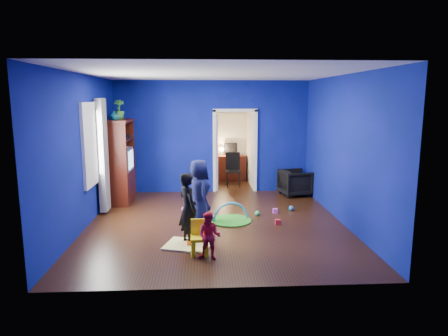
{
  "coord_description": "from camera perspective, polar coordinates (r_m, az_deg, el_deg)",
  "views": [
    {
      "loc": [
        -0.26,
        -7.62,
        2.45
      ],
      "look_at": [
        0.18,
        0.4,
        1.04
      ],
      "focal_mm": 32.0,
      "sensor_mm": 36.0,
      "label": 1
    }
  ],
  "objects": [
    {
      "name": "ceiling",
      "position": [
        7.63,
        -1.23,
        13.33
      ],
      "size": [
        5.0,
        5.5,
        0.01
      ],
      "primitive_type": "cube",
      "color": "white",
      "rests_on": "wall_back"
    },
    {
      "name": "child_navy",
      "position": [
        7.58,
        -3.59,
        -3.73
      ],
      "size": [
        0.62,
        0.75,
        1.32
      ],
      "primitive_type": "imported",
      "rotation": [
        0.0,
        0.0,
        1.94
      ],
      "color": "#0E0F36",
      "rests_on": "floor"
    },
    {
      "name": "wall_left",
      "position": [
        8.0,
        -19.41,
        2.21
      ],
      "size": [
        0.02,
        5.5,
        2.9
      ],
      "primitive_type": "cube",
      "color": "navy",
      "rests_on": "floor"
    },
    {
      "name": "window_left",
      "position": [
        8.32,
        -18.68,
        3.22
      ],
      "size": [
        0.03,
        0.95,
        1.55
      ],
      "primitive_type": "cube",
      "color": "white",
      "rests_on": "wall_left"
    },
    {
      "name": "toy_arch",
      "position": [
        8.13,
        0.94,
        -7.44
      ],
      "size": [
        0.74,
        0.24,
        0.75
      ],
      "primitive_type": "torus",
      "rotation": [
        1.57,
        0.0,
        0.25
      ],
      "color": "#3F8CD8",
      "rests_on": "floor"
    },
    {
      "name": "yellow_blanket",
      "position": [
        6.85,
        -5.12,
        -10.9
      ],
      "size": [
        0.89,
        0.79,
        0.03
      ],
      "primitive_type": "cube",
      "rotation": [
        0.0,
        0.0,
        -0.29
      ],
      "color": "#F2E07A",
      "rests_on": "floor"
    },
    {
      "name": "toy_0",
      "position": [
        7.97,
        7.7,
        -7.66
      ],
      "size": [
        0.1,
        0.08,
        0.1
      ],
      "primitive_type": "cube",
      "color": "red",
      "rests_on": "floor"
    },
    {
      "name": "toy_2",
      "position": [
        6.82,
        -4.87,
        -10.67
      ],
      "size": [
        0.1,
        0.08,
        0.1
      ],
      "primitive_type": "cube",
      "color": "#FF610D",
      "rests_on": "floor"
    },
    {
      "name": "wall_back",
      "position": [
        10.42,
        -1.72,
        4.44
      ],
      "size": [
        5.0,
        0.02,
        2.9
      ],
      "primitive_type": "cube",
      "color": "navy",
      "rests_on": "floor"
    },
    {
      "name": "toy_1",
      "position": [
        8.98,
        9.58,
        -5.67
      ],
      "size": [
        0.11,
        0.11,
        0.11
      ],
      "primitive_type": "sphere",
      "color": "#2278C4",
      "rests_on": "floor"
    },
    {
      "name": "doorway",
      "position": [
        10.49,
        1.57,
        2.28
      ],
      "size": [
        1.16,
        0.1,
        2.1
      ],
      "primitive_type": "cube",
      "color": "white",
      "rests_on": "floor"
    },
    {
      "name": "folding_chair",
      "position": [
        11.13,
        1.33,
        -0.36
      ],
      "size": [
        0.4,
        0.4,
        0.92
      ],
      "primitive_type": "cube",
      "color": "black",
      "rests_on": "floor"
    },
    {
      "name": "tv_armoire",
      "position": [
        9.74,
        -14.73,
        0.94
      ],
      "size": [
        0.58,
        1.14,
        1.96
      ],
      "primitive_type": "cube",
      "color": "#410F0A",
      "rests_on": "floor"
    },
    {
      "name": "toy_4",
      "position": [
        8.73,
        7.33,
        -6.09
      ],
      "size": [
        0.1,
        0.08,
        0.1
      ],
      "primitive_type": "cube",
      "color": "#DC52D2",
      "rests_on": "floor"
    },
    {
      "name": "wall_front",
      "position": [
        4.97,
        -0.1,
        -1.64
      ],
      "size": [
        5.0,
        0.02,
        2.9
      ],
      "primitive_type": "cube",
      "color": "navy",
      "rests_on": "floor"
    },
    {
      "name": "vase",
      "position": [
        9.35,
        -15.39,
        7.23
      ],
      "size": [
        0.26,
        0.26,
        0.21
      ],
      "primitive_type": "imported",
      "rotation": [
        0.0,
        0.0,
        0.42
      ],
      "color": "#0C5A64",
      "rests_on": "tv_armoire"
    },
    {
      "name": "toy_3",
      "position": [
        8.51,
        4.79,
        -6.43
      ],
      "size": [
        0.11,
        0.11,
        0.11
      ],
      "primitive_type": "sphere",
      "color": "green",
      "rests_on": "floor"
    },
    {
      "name": "play_mat",
      "position": [
        8.13,
        0.94,
        -7.5
      ],
      "size": [
        0.84,
        0.84,
        0.02
      ],
      "primitive_type": "cylinder",
      "color": "#4DA324",
      "rests_on": "floor"
    },
    {
      "name": "curtain",
      "position": [
        8.85,
        -16.92,
        1.73
      ],
      "size": [
        0.14,
        0.42,
        2.4
      ],
      "primitive_type": "cube",
      "color": "slate",
      "rests_on": "floor"
    },
    {
      "name": "wall_right",
      "position": [
        8.16,
        16.65,
        2.5
      ],
      "size": [
        0.02,
        5.5,
        2.9
      ],
      "primitive_type": "cube",
      "color": "navy",
      "rests_on": "floor"
    },
    {
      "name": "floor",
      "position": [
        8.0,
        -1.16,
        -7.87
      ],
      "size": [
        5.0,
        5.5,
        0.01
      ],
      "primitive_type": "cube",
      "color": "black",
      "rests_on": "ground"
    },
    {
      "name": "study_desk",
      "position": [
        12.09,
        0.97,
        0.06
      ],
      "size": [
        0.88,
        0.44,
        0.75
      ],
      "primitive_type": "cube",
      "color": "#3D140A",
      "rests_on": "floor"
    },
    {
      "name": "potted_plant",
      "position": [
        9.85,
        -14.79,
        8.11
      ],
      "size": [
        0.32,
        0.32,
        0.46
      ],
      "primitive_type": "imported",
      "rotation": [
        0.0,
        0.0,
        0.31
      ],
      "color": "#398C33",
      "rests_on": "tv_armoire"
    },
    {
      "name": "kid_chair",
      "position": [
        6.4,
        -3.5,
        -10.15
      ],
      "size": [
        0.29,
        0.29,
        0.5
      ],
      "primitive_type": "cube",
      "rotation": [
        0.0,
        0.0,
        0.04
      ],
      "color": "yellow",
      "rests_on": "floor"
    },
    {
      "name": "alcove",
      "position": [
        11.34,
        1.21,
        3.87
      ],
      "size": [
        1.0,
        1.75,
        2.5
      ],
      "primitive_type": null,
      "color": "silver",
      "rests_on": "floor"
    },
    {
      "name": "toddler_red",
      "position": [
        6.18,
        -2.11,
        -9.7
      ],
      "size": [
        0.42,
        0.37,
        0.75
      ],
      "primitive_type": "imported",
      "rotation": [
        0.0,
        0.0,
        -0.26
      ],
      "color": "red",
      "rests_on": "floor"
    },
    {
      "name": "book_shelf",
      "position": [
        12.02,
        0.96,
        7.9
      ],
      "size": [
        0.88,
        0.24,
        0.04
      ],
      "primitive_type": "cube",
      "color": "white",
      "rests_on": "study_desk"
    },
    {
      "name": "armchair",
      "position": [
        10.31,
        10.15,
        -2.07
      ],
      "size": [
        0.86,
        0.84,
        0.66
      ],
      "primitive_type": "imported",
      "rotation": [
        0.0,
        0.0,
        1.78
      ],
      "color": "black",
      "rests_on": "floor"
    },
    {
      "name": "desk_lamp",
      "position": [
        12.05,
        -0.37,
        2.7
      ],
      "size": [
        0.14,
        0.14,
        0.14
      ],
      "primitive_type": "sphere",
      "color": "#FFD88C",
      "rests_on": "study_desk"
    },
    {
      "name": "child_black",
      "position": [
        6.76,
        -5.17,
        -5.82
      ],
      "size": [
        0.47,
        0.54,
        1.24
      ],
      "primitive_type": "imported",
      "rotation": [
        0.0,
        0.0,
        2.04
      ],
      "color": "black",
      "rests_on": "floor"
    },
    {
      "name": "toy_5",
      "position": [
        8.84,
        -5.77,
        -5.82
      ],
      "size": [
        0.11,
        0.11,
        0.11
      ],
      "primitive_type": "sphere",
      "color": "#BE47A9",
      "rests_on": "floor"
    },
    {
      "name": "hopper_ball",
      "position": [
        7.94,
        -3.91,
        -6.4
      ],
      "size": [
        0.44,
        0.44,
        0.44
      ],
      "primitive_type": "sphere",
      "color": "yellow",
      "rests_on": "floor"
    },
    {
      "name": "desk_monitor",
      "position": [
        12.12,
        0.94,
        2.84
      ],
      "size": [
        0.4,
        0.05,
        0.32
      ],
      "primitive_type": "cube",
      "color": "black",
      "rests_on": "study_desk"
    },
    {
      "name": "crt_tv",
      "position": [
        9.73,
        -14.51,
        1.18
      ],
      "size": [
        0.46,
        0.7,
        0.54
      ],
      "primitive_type": "cube",
      "color": "silver",
      "rests_on": "tv_armoire"
    }
  ]
}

